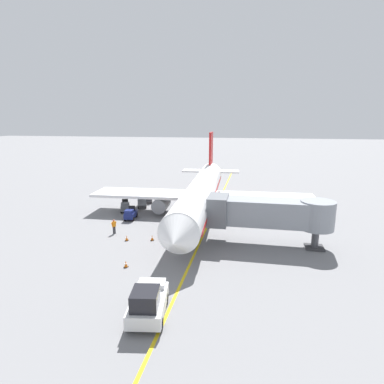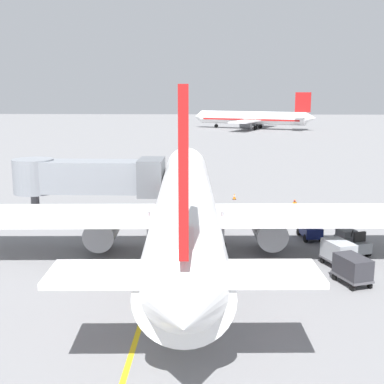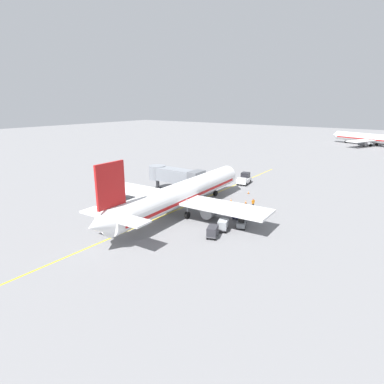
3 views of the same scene
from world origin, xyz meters
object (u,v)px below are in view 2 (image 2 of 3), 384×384
(jet_bridge, at_px, (89,177))
(distant_taxiing_airliner, at_px, (252,118))
(ground_crew_wing_walker, at_px, (294,208))
(safety_cone_wing_tip, at_px, (265,211))
(baggage_cart_second_in_train, at_px, (353,268))
(safety_cone_nose_right, at_px, (234,212))
(parked_airliner, at_px, (186,205))
(pushback_tractor, at_px, (193,177))
(baggage_tug_lead, at_px, (309,229))
(baggage_tug_trailing, at_px, (352,242))
(baggage_cart_front, at_px, (338,252))
(safety_cone_nose_left, at_px, (234,197))

(jet_bridge, bearing_deg, distant_taxiing_airliner, 78.28)
(ground_crew_wing_walker, xyz_separation_m, safety_cone_wing_tip, (-2.21, 1.75, -0.66))
(jet_bridge, bearing_deg, safety_cone_wing_tip, 6.65)
(baggage_cart_second_in_train, xyz_separation_m, safety_cone_nose_right, (-5.79, 15.53, -0.66))
(parked_airliner, xyz_separation_m, safety_cone_nose_right, (3.63, 10.09, -2.90))
(pushback_tractor, height_order, baggage_tug_lead, pushback_tractor)
(baggage_tug_trailing, bearing_deg, distant_taxiing_airliner, 88.98)
(baggage_tug_lead, relative_size, baggage_tug_trailing, 0.95)
(safety_cone_wing_tip, bearing_deg, distant_taxiing_airliner, 86.29)
(baggage_cart_front, bearing_deg, pushback_tractor, 110.65)
(baggage_cart_front, relative_size, distant_taxiing_airliner, 0.09)
(baggage_cart_front, relative_size, baggage_cart_second_in_train, 1.00)
(baggage_cart_second_in_train, distance_m, safety_cone_wing_tip, 16.43)
(baggage_cart_second_in_train, relative_size, distant_taxiing_airliner, 0.09)
(baggage_cart_front, xyz_separation_m, baggage_cart_second_in_train, (0.08, -2.86, 0.00))
(baggage_tug_lead, distance_m, baggage_cart_front, 6.08)
(parked_airliner, relative_size, safety_cone_nose_right, 63.26)
(baggage_tug_trailing, height_order, baggage_cart_second_in_train, baggage_tug_trailing)
(baggage_tug_lead, height_order, ground_crew_wing_walker, ground_crew_wing_walker)
(pushback_tractor, xyz_separation_m, baggage_tug_trailing, (11.25, -23.07, -0.39))
(baggage_tug_lead, distance_m, safety_cone_wing_tip, 7.63)
(ground_crew_wing_walker, height_order, distant_taxiing_airliner, distant_taxiing_airliner)
(baggage_cart_front, bearing_deg, safety_cone_nose_right, 114.26)
(baggage_cart_front, xyz_separation_m, distant_taxiing_airliner, (3.50, 114.17, 2.08))
(parked_airliner, relative_size, pushback_tractor, 7.95)
(baggage_tug_trailing, distance_m, baggage_cart_front, 3.14)
(pushback_tractor, xyz_separation_m, baggage_tug_lead, (9.13, -19.76, -0.39))
(parked_airliner, distance_m, safety_cone_wing_tip, 12.74)
(pushback_tractor, height_order, safety_cone_nose_right, pushback_tractor)
(parked_airliner, relative_size, safety_cone_wing_tip, 63.26)
(parked_airliner, relative_size, safety_cone_nose_left, 63.26)
(jet_bridge, distance_m, baggage_tug_trailing, 21.41)
(jet_bridge, relative_size, safety_cone_nose_right, 21.22)
(baggage_tug_trailing, bearing_deg, safety_cone_nose_right, 126.05)
(pushback_tractor, height_order, safety_cone_wing_tip, pushback_tractor)
(baggage_tug_lead, bearing_deg, baggage_tug_trailing, -57.33)
(baggage_tug_lead, xyz_separation_m, baggage_cart_front, (0.60, -6.05, 0.24))
(jet_bridge, distance_m, ground_crew_wing_walker, 17.15)
(jet_bridge, xyz_separation_m, safety_cone_nose_right, (12.08, 1.13, -3.16))
(ground_crew_wing_walker, height_order, safety_cone_nose_right, ground_crew_wing_walker)
(parked_airliner, height_order, baggage_tug_lead, parked_airliner)
(ground_crew_wing_walker, xyz_separation_m, distant_taxiing_airliner, (4.32, 102.66, 2.07))
(ground_crew_wing_walker, relative_size, safety_cone_nose_left, 2.86)
(safety_cone_nose_right, relative_size, distant_taxiing_airliner, 0.02)
(baggage_tug_trailing, xyz_separation_m, distant_taxiing_airliner, (1.98, 111.44, 2.31))
(pushback_tractor, bearing_deg, ground_crew_wing_walker, -58.08)
(baggage_cart_front, bearing_deg, ground_crew_wing_walker, 94.10)
(baggage_cart_second_in_train, bearing_deg, safety_cone_nose_left, 104.01)
(pushback_tractor, height_order, baggage_cart_front, pushback_tractor)
(parked_airliner, xyz_separation_m, ground_crew_wing_walker, (8.51, 8.93, -2.23))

